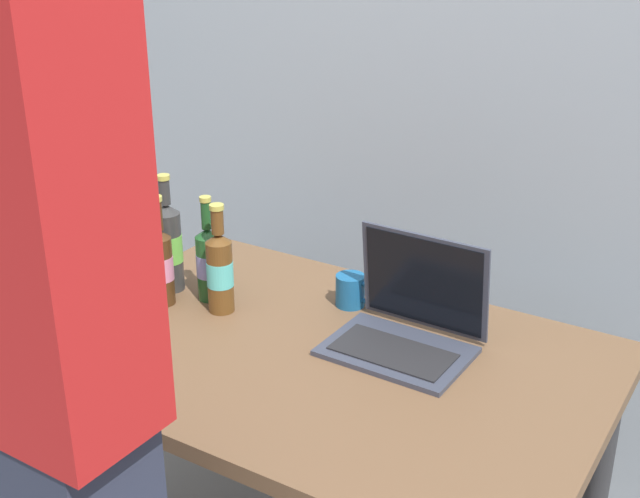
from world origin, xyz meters
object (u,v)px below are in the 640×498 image
object	(u,v)px
beer_bottle_amber	(160,263)
laptop	(408,321)
beer_bottle_brown	(220,270)
beer_bottle_green	(209,261)
beer_bottle_dark	(169,245)
person_figure	(37,396)
coffee_mug	(351,291)

from	to	relation	value
beer_bottle_amber	laptop	bearing A→B (deg)	12.13
beer_bottle_amber	beer_bottle_brown	size ratio (longest dim) A/B	1.02
beer_bottle_green	beer_bottle_amber	size ratio (longest dim) A/B	0.96
beer_bottle_dark	person_figure	size ratio (longest dim) A/B	0.17
beer_bottle_green	beer_bottle_amber	xyz separation A→B (m)	(-0.08, -0.08, 0.01)
laptop	beer_bottle_brown	world-z (taller)	beer_bottle_brown
beer_bottle_amber	person_figure	bearing A→B (deg)	-61.66
beer_bottle_dark	person_figure	bearing A→B (deg)	-61.83
laptop	coffee_mug	xyz separation A→B (m)	(-0.21, 0.10, -0.02)
laptop	beer_bottle_amber	size ratio (longest dim) A/B	1.13
beer_bottle_dark	beer_bottle_brown	distance (m)	0.19
beer_bottle_brown	person_figure	distance (m)	0.77
beer_bottle_amber	beer_bottle_green	bearing A→B (deg)	44.75
beer_bottle_dark	beer_bottle_amber	distance (m)	0.08
beer_bottle_dark	beer_bottle_brown	size ratio (longest dim) A/B	1.12
beer_bottle_green	person_figure	size ratio (longest dim) A/B	0.15
coffee_mug	beer_bottle_brown	bearing A→B (deg)	-143.53
laptop	beer_bottle_green	distance (m)	0.53
beer_bottle_dark	person_figure	world-z (taller)	person_figure
beer_bottle_brown	coffee_mug	bearing A→B (deg)	36.47
beer_bottle_green	beer_bottle_brown	distance (m)	0.08
beer_bottle_amber	beer_bottle_dark	bearing A→B (deg)	116.57
beer_bottle_amber	beer_bottle_brown	world-z (taller)	beer_bottle_amber
beer_bottle_dark	beer_bottle_amber	size ratio (longest dim) A/B	1.09
laptop	coffee_mug	world-z (taller)	laptop
coffee_mug	beer_bottle_amber	bearing A→B (deg)	-149.98
laptop	beer_bottle_green	world-z (taller)	beer_bottle_green
person_figure	beer_bottle_dark	bearing A→B (deg)	118.17
beer_bottle_dark	coffee_mug	bearing A→B (deg)	19.94
beer_bottle_green	coffee_mug	distance (m)	0.36
beer_bottle_brown	person_figure	bearing A→B (deg)	-73.38
laptop	beer_bottle_green	size ratio (longest dim) A/B	1.17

